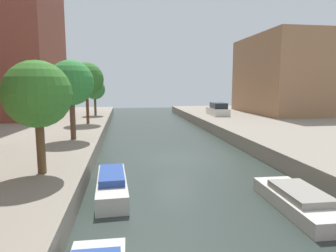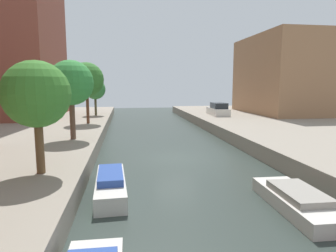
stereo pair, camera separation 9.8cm
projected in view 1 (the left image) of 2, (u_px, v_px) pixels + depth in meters
The scene contains 10 objects.
ground_plane at pixel (177, 158), 18.67m from camera, with size 84.00×84.00×0.00m, color #2D3833.
apartment_tower_far at pixel (6, 7), 32.42m from camera, with size 10.00×13.47×24.52m, color brown.
low_block_right at pixel (288, 75), 37.99m from camera, with size 10.00×13.63×9.84m, color #9E704C.
street_tree_1 at pixel (38, 95), 11.67m from camera, with size 2.70×2.70×4.61m.
street_tree_2 at pixel (71, 83), 19.21m from camera, with size 2.98×2.98×5.26m.
street_tree_3 at pixel (86, 80), 27.26m from camera, with size 3.19×3.19×5.74m.
street_tree_4 at pixel (95, 89), 34.91m from camera, with size 2.46×2.46×4.37m.
parked_car at pixel (218, 110), 35.57m from camera, with size 1.99×4.83×1.52m.
moored_boat_left_2 at pixel (112, 184), 12.46m from camera, with size 1.41×4.60×0.97m.
moored_boat_right_2 at pixel (299, 200), 10.91m from camera, with size 1.75×4.52×0.80m.
Camera 1 is at (-3.27, -17.91, 4.62)m, focal length 31.21 mm.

